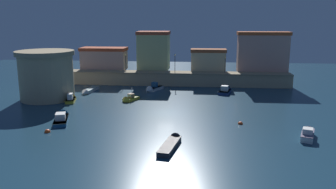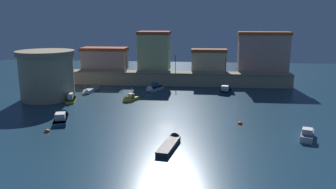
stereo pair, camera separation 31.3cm
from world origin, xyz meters
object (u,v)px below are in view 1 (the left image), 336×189
(mooring_buoy_0, at_px, (240,124))
(moored_boat_4, at_px, (172,143))
(quay_lamp_1, at_px, (175,60))
(moored_boat_6, at_px, (153,89))
(moored_boat_5, at_px, (71,99))
(mooring_buoy_1, at_px, (47,132))
(quay_lamp_2, at_px, (225,62))
(moored_boat_3, at_px, (226,90))
(moored_boat_1, at_px, (308,133))
(moored_boat_7, at_px, (89,91))
(fortress_tower, at_px, (46,75))
(quay_lamp_0, at_px, (126,60))
(moored_boat_0, at_px, (129,99))
(moored_boat_2, at_px, (62,117))

(mooring_buoy_0, bearing_deg, moored_boat_4, -133.91)
(quay_lamp_1, xyz_separation_m, moored_boat_6, (-3.96, -6.43, -4.94))
(moored_boat_5, distance_m, mooring_buoy_1, 17.01)
(quay_lamp_2, xyz_separation_m, moored_boat_3, (-0.14, -6.79, -4.68))
(moored_boat_1, xyz_separation_m, moored_boat_4, (-16.37, -4.42, -0.17))
(moored_boat_3, relative_size, mooring_buoy_0, 7.70)
(quay_lamp_2, xyz_separation_m, moored_boat_4, (-8.13, -36.48, -4.77))
(moored_boat_7, bearing_deg, moored_boat_5, -0.69)
(fortress_tower, xyz_separation_m, moored_boat_1, (40.59, -16.72, -3.89))
(quay_lamp_0, bearing_deg, mooring_buoy_1, -95.29)
(fortress_tower, relative_size, moored_boat_0, 2.33)
(fortress_tower, height_order, moored_boat_5, fortress_tower)
(quay_lamp_1, distance_m, moored_boat_6, 9.03)
(moored_boat_0, height_order, moored_boat_6, moored_boat_0)
(quay_lamp_2, relative_size, moored_boat_6, 0.65)
(quay_lamp_2, bearing_deg, moored_boat_6, -156.19)
(moored_boat_1, height_order, mooring_buoy_1, moored_boat_1)
(quay_lamp_0, bearing_deg, moored_boat_0, -76.20)
(quay_lamp_1, height_order, quay_lamp_2, quay_lamp_1)
(quay_lamp_1, height_order, moored_boat_5, quay_lamp_1)
(mooring_buoy_1, bearing_deg, moored_boat_7, 95.62)
(moored_boat_4, distance_m, moored_boat_7, 32.93)
(quay_lamp_1, bearing_deg, quay_lamp_0, -180.00)
(moored_boat_0, bearing_deg, mooring_buoy_0, 80.42)
(moored_boat_0, relative_size, moored_boat_6, 0.84)
(quay_lamp_0, height_order, moored_boat_3, quay_lamp_0)
(moored_boat_1, bearing_deg, moored_boat_4, 124.15)
(moored_boat_2, bearing_deg, quay_lamp_0, -23.82)
(quay_lamp_0, bearing_deg, moored_boat_5, -110.42)
(moored_boat_2, bearing_deg, quay_lamp_2, -58.43)
(moored_boat_3, bearing_deg, mooring_buoy_0, -162.76)
(moored_boat_3, bearing_deg, moored_boat_4, -179.78)
(moored_boat_5, xyz_separation_m, moored_boat_7, (0.75, 7.35, -0.11))
(quay_lamp_1, height_order, moored_boat_3, quay_lamp_1)
(moored_boat_3, distance_m, moored_boat_7, 26.76)
(moored_boat_2, xyz_separation_m, moored_boat_5, (-2.83, 11.21, 0.05))
(quay_lamp_2, distance_m, mooring_buoy_0, 27.92)
(moored_boat_0, distance_m, moored_boat_4, 22.87)
(quay_lamp_2, bearing_deg, moored_boat_4, -102.56)
(moored_boat_2, xyz_separation_m, moored_boat_4, (16.58, -8.58, -0.08))
(moored_boat_3, height_order, mooring_buoy_0, moored_boat_3)
(mooring_buoy_0, bearing_deg, fortress_tower, 159.80)
(moored_boat_1, bearing_deg, quay_lamp_2, 33.48)
(moored_boat_1, relative_size, moored_boat_2, 0.74)
(moored_boat_0, relative_size, moored_boat_1, 0.83)
(quay_lamp_0, xyz_separation_m, moored_boat_3, (21.18, -6.79, -4.86))
(moored_boat_6, xyz_separation_m, mooring_buoy_0, (15.15, -21.02, -0.41))
(moored_boat_1, xyz_separation_m, moored_boat_3, (-8.39, 25.27, -0.08))
(mooring_buoy_0, bearing_deg, moored_boat_1, -31.00)
(quay_lamp_2, height_order, moored_boat_3, quay_lamp_2)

